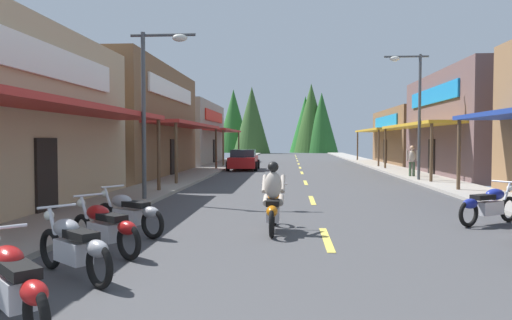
% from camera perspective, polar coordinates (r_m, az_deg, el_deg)
% --- Properties ---
extents(ground, '(10.26, 89.43, 0.10)m').
position_cam_1_polar(ground, '(30.77, 5.46, -1.53)').
color(ground, '#424244').
extents(sidewalk_left, '(2.27, 89.43, 0.12)m').
position_cam_1_polar(sidewalk_left, '(31.24, -6.10, -1.28)').
color(sidewalk_left, gray).
rests_on(sidewalk_left, ground).
extents(sidewalk_right, '(2.27, 89.43, 0.12)m').
position_cam_1_polar(sidewalk_right, '(31.55, 16.91, -1.33)').
color(sidewalk_right, '#9E9991').
rests_on(sidewalk_right, ground).
extents(centerline_dashes, '(0.16, 64.57, 0.01)m').
position_cam_1_polar(centerline_dashes, '(34.90, 5.29, -0.98)').
color(centerline_dashes, '#E0C64C').
rests_on(centerline_dashes, ground).
extents(storefront_left_middle, '(9.29, 13.25, 6.15)m').
position_cam_1_polar(storefront_left_middle, '(28.60, -17.22, 4.34)').
color(storefront_left_middle, brown).
rests_on(storefront_left_middle, ground).
extents(storefront_left_far, '(8.62, 12.70, 5.28)m').
position_cam_1_polar(storefront_left_far, '(42.68, -9.53, 3.15)').
color(storefront_left_far, gray).
rests_on(storefront_left_far, ground).
extents(storefront_right_middle, '(8.29, 12.36, 5.87)m').
position_cam_1_polar(storefront_right_middle, '(30.26, 26.17, 3.83)').
color(storefront_right_middle, brown).
rests_on(storefront_right_middle, ground).
extents(storefront_right_far, '(9.16, 12.74, 4.66)m').
position_cam_1_polar(storefront_right_far, '(43.04, 19.97, 2.62)').
color(storefront_right_far, brown).
rests_on(storefront_right_far, ground).
extents(streetlamp_left, '(2.13, 0.30, 5.54)m').
position_cam_1_polar(streetlamp_left, '(16.06, -12.07, 8.15)').
color(streetlamp_left, '#474C51').
rests_on(streetlamp_left, ground).
extents(streetlamp_right, '(2.13, 0.30, 6.20)m').
position_cam_1_polar(streetlamp_right, '(24.61, 18.20, 6.92)').
color(streetlamp_right, '#474C51').
rests_on(streetlamp_right, ground).
extents(motorcycle_parked_right_3, '(1.86, 1.23, 1.04)m').
position_cam_1_polar(motorcycle_parked_right_3, '(12.86, 25.99, -4.78)').
color(motorcycle_parked_right_3, black).
rests_on(motorcycle_parked_right_3, ground).
extents(motorcycle_parked_left_0, '(1.61, 1.55, 1.04)m').
position_cam_1_polar(motorcycle_parked_left_0, '(5.94, -26.89, -12.98)').
color(motorcycle_parked_left_0, black).
rests_on(motorcycle_parked_left_0, ground).
extents(motorcycle_parked_left_1, '(1.74, 1.41, 1.04)m').
position_cam_1_polar(motorcycle_parked_left_1, '(7.61, -20.88, -9.52)').
color(motorcycle_parked_left_1, black).
rests_on(motorcycle_parked_left_1, ground).
extents(motorcycle_parked_left_2, '(1.78, 1.35, 1.04)m').
position_cam_1_polar(motorcycle_parked_left_2, '(9.04, -17.55, -7.60)').
color(motorcycle_parked_left_2, black).
rests_on(motorcycle_parked_left_2, ground).
extents(motorcycle_parked_left_3, '(1.89, 1.18, 1.04)m').
position_cam_1_polar(motorcycle_parked_left_3, '(10.65, -14.90, -6.07)').
color(motorcycle_parked_left_3, black).
rests_on(motorcycle_parked_left_3, ground).
extents(rider_cruising_lead, '(0.60, 2.14, 1.57)m').
position_cam_1_polar(rider_cruising_lead, '(10.69, 2.07, -5.06)').
color(rider_cruising_lead, black).
rests_on(rider_cruising_lead, ground).
extents(pedestrian_by_shop, '(0.55, 0.34, 1.76)m').
position_cam_1_polar(pedestrian_by_shop, '(26.83, 18.10, 0.09)').
color(pedestrian_by_shop, '#3F593F').
rests_on(pedestrian_by_shop, ground).
extents(parked_car_curbside, '(2.11, 4.33, 1.40)m').
position_cam_1_polar(parked_car_curbside, '(32.83, -1.49, 0.01)').
color(parked_car_curbside, '#B21919').
rests_on(parked_car_curbside, ground).
extents(treeline_backdrop, '(20.35, 11.11, 11.45)m').
position_cam_1_polar(treeline_backdrop, '(78.90, 3.31, 4.69)').
color(treeline_backdrop, '#325923').
rests_on(treeline_backdrop, ground).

